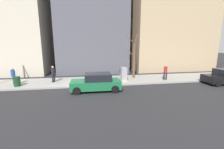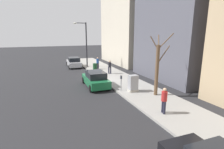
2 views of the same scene
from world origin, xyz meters
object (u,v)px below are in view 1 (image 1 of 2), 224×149
object	(u,v)px
bare_tree	(134,58)
trash_bin	(17,81)
parking_meter	(120,75)
pedestrian_near_meter	(165,71)
pedestrian_far_corner	(13,75)
parked_car_green	(96,82)
utility_box	(124,74)
office_block_center	(91,8)
office_tower_left	(162,23)
pedestrian_midblock	(53,73)

from	to	relation	value
bare_tree	trash_bin	xyz separation A→B (m)	(-1.73, 11.65, -1.80)
parking_meter	bare_tree	xyz separation A→B (m)	(2.18, -2.09, 1.42)
pedestrian_near_meter	pedestrian_far_corner	size ratio (longest dim) A/B	1.00
bare_tree	parked_car_green	bearing A→B (deg)	130.06
utility_box	trash_bin	size ratio (longest dim) A/B	1.59
pedestrian_near_meter	office_block_center	size ratio (longest dim) A/B	0.09
bare_tree	office_block_center	size ratio (longest dim) A/B	0.27
parking_meter	utility_box	world-z (taller)	utility_box
office_tower_left	utility_box	bearing A→B (deg)	138.17
pedestrian_near_meter	pedestrian_midblock	world-z (taller)	same
bare_tree	trash_bin	size ratio (longest dim) A/B	5.51
pedestrian_midblock	office_block_center	distance (m)	12.38
utility_box	trash_bin	bearing A→B (deg)	92.25
pedestrian_midblock	pedestrian_far_corner	size ratio (longest dim) A/B	1.00
parked_car_green	parking_meter	bearing A→B (deg)	-55.16
pedestrian_far_corner	pedestrian_near_meter	bearing A→B (deg)	60.68
pedestrian_near_meter	office_block_center	xyz separation A→B (m)	(9.24, 7.44, 8.13)
pedestrian_midblock	office_tower_left	world-z (taller)	office_tower_left
bare_tree	pedestrian_far_corner	distance (m)	12.29
pedestrian_far_corner	pedestrian_midblock	bearing A→B (deg)	70.15
trash_bin	office_tower_left	size ratio (longest dim) A/B	0.06
parking_meter	utility_box	size ratio (longest dim) A/B	0.94
trash_bin	pedestrian_near_meter	distance (m)	14.72
trash_bin	pedestrian_far_corner	size ratio (longest dim) A/B	0.54
parking_meter	trash_bin	world-z (taller)	parking_meter
parked_car_green	utility_box	xyz separation A→B (m)	(2.46, -3.04, 0.11)
utility_box	pedestrian_near_meter	xyz separation A→B (m)	(-0.30, -4.53, 0.24)
parked_car_green	office_tower_left	xyz separation A→B (m)	(12.68, -12.18, 6.70)
pedestrian_near_meter	pedestrian_far_corner	world-z (taller)	same
parked_car_green	pedestrian_midblock	xyz separation A→B (m)	(3.10, 4.16, 0.35)
bare_tree	pedestrian_near_meter	bearing A→B (deg)	-118.11
trash_bin	bare_tree	bearing A→B (deg)	-81.55
bare_tree	pedestrian_far_corner	size ratio (longest dim) A/B	2.99
utility_box	pedestrian_far_corner	world-z (taller)	pedestrian_far_corner
parking_meter	office_block_center	distance (m)	13.00
pedestrian_near_meter	office_block_center	distance (m)	14.38
parked_car_green	trash_bin	bearing A→B (deg)	75.12
trash_bin	pedestrian_far_corner	world-z (taller)	pedestrian_far_corner
parked_car_green	utility_box	size ratio (longest dim) A/B	2.96
parking_meter	bare_tree	bearing A→B (deg)	-43.73
utility_box	pedestrian_far_corner	distance (m)	10.69
pedestrian_far_corner	office_tower_left	world-z (taller)	office_tower_left
office_block_center	pedestrian_far_corner	bearing A→B (deg)	138.41
parking_meter	trash_bin	bearing A→B (deg)	87.31
parking_meter	pedestrian_midblock	distance (m)	6.75
parking_meter	pedestrian_midblock	size ratio (longest dim) A/B	0.81
pedestrian_near_meter	office_tower_left	bearing A→B (deg)	-100.44
utility_box	office_block_center	xyz separation A→B (m)	(8.94, 2.91, 8.37)
parking_meter	pedestrian_near_meter	world-z (taller)	pedestrian_near_meter
trash_bin	pedestrian_near_meter	world-z (taller)	pedestrian_near_meter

